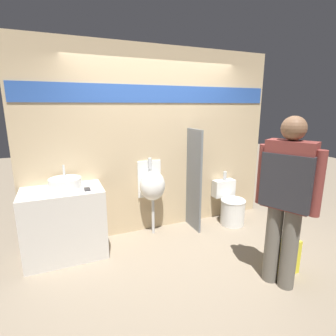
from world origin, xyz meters
TOP-DOWN VIEW (x-y plane):
  - ground_plane at (0.00, 0.00)m, footprint 16.00×16.00m
  - display_wall at (0.00, 0.60)m, footprint 3.79×0.07m
  - sink_counter at (-1.36, 0.28)m, footprint 0.96×0.59m
  - sink_basin at (-1.31, 0.34)m, footprint 0.39×0.39m
  - cell_phone at (-1.08, 0.16)m, footprint 0.07×0.14m
  - divider_near_counter at (0.50, 0.35)m, footprint 0.03×0.44m
  - urinal_near_counter at (-0.14, 0.42)m, footprint 0.38×0.31m
  - toilet at (1.15, 0.26)m, footprint 0.40×0.56m
  - person_in_vest at (0.71, -1.20)m, footprint 0.40×0.58m
  - shopping_bag at (0.94, -1.10)m, footprint 0.26×0.14m

SIDE VIEW (x-z plane):
  - ground_plane at x=0.00m, z-range 0.00..0.00m
  - shopping_bag at x=0.94m, z-range -0.06..0.47m
  - toilet at x=1.15m, z-range -0.13..0.69m
  - sink_counter at x=-1.36m, z-range 0.00..0.88m
  - urinal_near_counter at x=-0.14m, z-range 0.18..1.31m
  - divider_near_counter at x=0.50m, z-range 0.00..1.55m
  - cell_phone at x=-1.08m, z-range 0.88..0.90m
  - sink_basin at x=-1.31m, z-range 0.81..1.08m
  - person_in_vest at x=0.71m, z-range 0.14..1.93m
  - display_wall at x=0.00m, z-range 0.01..2.71m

